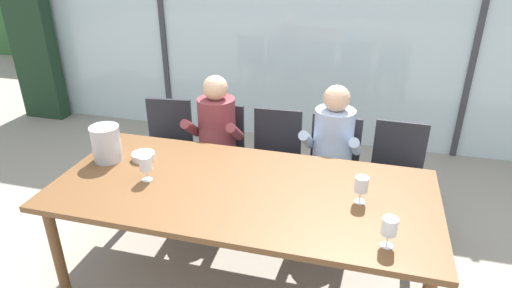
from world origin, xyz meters
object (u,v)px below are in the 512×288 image
(person_maroon_top, at_px, (215,137))
(person_pale_blue_shirt, at_px, (331,150))
(tasting_bowl, at_px, (143,156))
(dining_table, at_px, (242,196))
(chair_near_curtain, at_px, (168,141))
(chair_near_window_right, at_px, (397,168))
(chair_center, at_px, (275,153))
(chair_right_of_center, at_px, (332,161))
(wine_glass_near_bucket, at_px, (361,185))
(chair_left_of_center, at_px, (219,147))
(wine_glass_by_left_taster, at_px, (389,228))
(wine_glass_center_pour, at_px, (146,164))
(ice_bucket_primary, at_px, (106,143))

(person_maroon_top, height_order, person_pale_blue_shirt, same)
(tasting_bowl, bearing_deg, dining_table, -13.35)
(chair_near_curtain, distance_m, chair_near_window_right, 2.04)
(chair_center, relative_size, chair_right_of_center, 1.00)
(tasting_bowl, relative_size, wine_glass_near_bucket, 0.95)
(chair_left_of_center, distance_m, person_maroon_top, 0.24)
(chair_near_window_right, xyz_separation_m, person_pale_blue_shirt, (-0.53, -0.16, 0.17))
(person_maroon_top, distance_m, person_pale_blue_shirt, 0.98)
(chair_center, distance_m, person_pale_blue_shirt, 0.55)
(chair_center, bearing_deg, chair_near_curtain, 177.27)
(chair_near_curtain, height_order, wine_glass_by_left_taster, wine_glass_by_left_taster)
(wine_glass_center_pour, bearing_deg, person_pale_blue_shirt, 38.80)
(person_pale_blue_shirt, bearing_deg, person_maroon_top, -175.62)
(chair_center, distance_m, tasting_bowl, 1.18)
(ice_bucket_primary, relative_size, wine_glass_near_bucket, 1.51)
(tasting_bowl, height_order, wine_glass_near_bucket, wine_glass_near_bucket)
(chair_left_of_center, distance_m, chair_right_of_center, 1.02)
(chair_center, distance_m, person_maroon_top, 0.55)
(wine_glass_by_left_taster, xyz_separation_m, wine_glass_center_pour, (-1.55, 0.30, 0.00))
(chair_left_of_center, height_order, wine_glass_by_left_taster, wine_glass_by_left_taster)
(chair_right_of_center, bearing_deg, wine_glass_near_bucket, -70.11)
(wine_glass_near_bucket, bearing_deg, person_pale_blue_shirt, 107.48)
(ice_bucket_primary, bearing_deg, dining_table, -6.54)
(chair_right_of_center, bearing_deg, wine_glass_by_left_taster, -67.83)
(tasting_bowl, distance_m, wine_glass_near_bucket, 1.56)
(person_pale_blue_shirt, height_order, wine_glass_near_bucket, person_pale_blue_shirt)
(chair_near_curtain, height_order, ice_bucket_primary, ice_bucket_primary)
(ice_bucket_primary, xyz_separation_m, tasting_bowl, (0.24, 0.07, -0.11))
(chair_left_of_center, distance_m, chair_near_window_right, 1.54)
(chair_left_of_center, xyz_separation_m, wine_glass_center_pour, (-0.12, -1.07, 0.36))
(chair_left_of_center, height_order, chair_right_of_center, same)
(ice_bucket_primary, relative_size, wine_glass_center_pour, 1.51)
(chair_near_window_right, bearing_deg, ice_bucket_primary, -155.44)
(chair_near_curtain, distance_m, wine_glass_center_pour, 1.20)
(tasting_bowl, xyz_separation_m, wine_glass_by_left_taster, (1.71, -0.56, 0.09))
(wine_glass_by_left_taster, bearing_deg, dining_table, 157.81)
(dining_table, relative_size, ice_bucket_primary, 9.42)
(chair_near_curtain, distance_m, chair_right_of_center, 1.52)
(person_maroon_top, distance_m, wine_glass_near_bucket, 1.50)
(chair_right_of_center, relative_size, person_maroon_top, 0.74)
(dining_table, relative_size, person_maroon_top, 2.04)
(chair_right_of_center, height_order, person_maroon_top, person_maroon_top)
(person_pale_blue_shirt, bearing_deg, tasting_bowl, -149.17)
(chair_near_curtain, height_order, wine_glass_center_pour, wine_glass_center_pour)
(dining_table, height_order, chair_near_curtain, chair_near_curtain)
(wine_glass_near_bucket, relative_size, wine_glass_center_pour, 1.00)
(ice_bucket_primary, bearing_deg, person_pale_blue_shirt, 24.94)
(dining_table, height_order, tasting_bowl, tasting_bowl)
(wine_glass_near_bucket, bearing_deg, person_maroon_top, 146.69)
(wine_glass_by_left_taster, bearing_deg, chair_right_of_center, 106.88)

